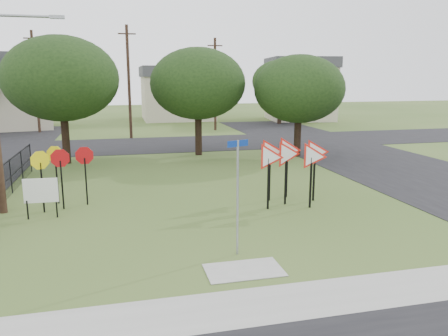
% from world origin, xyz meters
% --- Properties ---
extents(ground, '(140.00, 140.00, 0.00)m').
position_xyz_m(ground, '(0.00, 0.00, 0.00)').
color(ground, '#3A541F').
extents(sidewalk, '(30.00, 1.60, 0.02)m').
position_xyz_m(sidewalk, '(0.00, -4.20, 0.01)').
color(sidewalk, gray).
rests_on(sidewalk, ground).
extents(planting_strip, '(30.00, 0.80, 0.02)m').
position_xyz_m(planting_strip, '(0.00, -5.40, 0.01)').
color(planting_strip, '#3A541F').
rests_on(planting_strip, ground).
extents(street_right, '(8.00, 50.00, 0.02)m').
position_xyz_m(street_right, '(12.00, 10.00, 0.01)').
color(street_right, black).
rests_on(street_right, ground).
extents(street_far, '(60.00, 8.00, 0.02)m').
position_xyz_m(street_far, '(0.00, 20.00, 0.01)').
color(street_far, black).
rests_on(street_far, ground).
extents(curb_pad, '(2.00, 1.20, 0.02)m').
position_xyz_m(curb_pad, '(0.00, -2.40, 0.01)').
color(curb_pad, gray).
rests_on(curb_pad, ground).
extents(street_name_sign, '(0.64, 0.25, 3.27)m').
position_xyz_m(street_name_sign, '(0.12, -1.31, 1.86)').
color(street_name_sign, '#92959A').
rests_on(street_name_sign, ground).
extents(stop_sign_cluster, '(2.18, 1.47, 2.33)m').
position_xyz_m(stop_sign_cluster, '(-5.20, 4.70, 1.74)').
color(stop_sign_cluster, black).
rests_on(stop_sign_cluster, ground).
extents(yield_sign_cluster, '(3.25, 2.29, 2.58)m').
position_xyz_m(yield_sign_cluster, '(3.48, 3.18, 1.89)').
color(yield_sign_cluster, black).
rests_on(yield_sign_cluster, ground).
extents(info_board, '(1.17, 0.09, 1.46)m').
position_xyz_m(info_board, '(-5.77, 3.44, 0.97)').
color(info_board, black).
rests_on(info_board, ground).
extents(far_pole_a, '(1.40, 0.24, 9.00)m').
position_xyz_m(far_pole_a, '(-2.00, 24.00, 4.60)').
color(far_pole_a, '#3A261A').
rests_on(far_pole_a, ground).
extents(far_pole_b, '(1.40, 0.24, 8.50)m').
position_xyz_m(far_pole_b, '(6.00, 28.00, 4.35)').
color(far_pole_b, '#3A261A').
rests_on(far_pole_b, ground).
extents(far_pole_c, '(1.40, 0.24, 9.00)m').
position_xyz_m(far_pole_c, '(-10.00, 30.00, 4.60)').
color(far_pole_c, '#3A261A').
rests_on(far_pole_c, ground).
extents(fence_run, '(0.05, 11.55, 1.50)m').
position_xyz_m(fence_run, '(-7.60, 6.25, 0.78)').
color(fence_run, black).
rests_on(fence_run, ground).
extents(house_mid, '(8.40, 8.40, 6.20)m').
position_xyz_m(house_mid, '(4.00, 40.00, 3.15)').
color(house_mid, beige).
rests_on(house_mid, ground).
extents(house_right, '(8.30, 8.30, 7.20)m').
position_xyz_m(house_right, '(18.00, 36.00, 3.65)').
color(house_right, beige).
rests_on(house_right, ground).
extents(tree_near_left, '(6.40, 6.40, 7.27)m').
position_xyz_m(tree_near_left, '(-6.00, 14.00, 4.86)').
color(tree_near_left, black).
rests_on(tree_near_left, ground).
extents(tree_near_mid, '(6.00, 6.00, 6.80)m').
position_xyz_m(tree_near_mid, '(2.00, 15.00, 4.54)').
color(tree_near_mid, black).
rests_on(tree_near_mid, ground).
extents(tree_near_right, '(5.60, 5.60, 6.33)m').
position_xyz_m(tree_near_right, '(8.00, 13.00, 4.22)').
color(tree_near_right, black).
rests_on(tree_near_right, ground).
extents(tree_far_right, '(6.00, 6.00, 6.80)m').
position_xyz_m(tree_far_right, '(14.00, 32.00, 4.54)').
color(tree_far_right, black).
rests_on(tree_far_right, ground).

